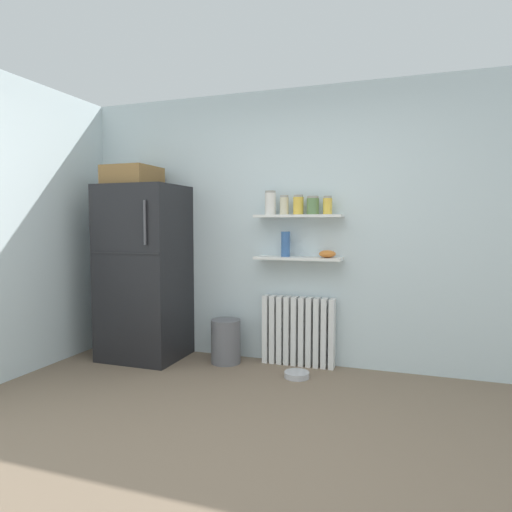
% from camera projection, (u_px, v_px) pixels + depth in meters
% --- Properties ---
extents(ground_plane, '(7.04, 7.04, 0.00)m').
position_uv_depth(ground_plane, '(242.00, 429.00, 2.95)').
color(ground_plane, '#7A6651').
extents(back_wall, '(7.04, 0.10, 2.60)m').
position_uv_depth(back_wall, '(300.00, 227.00, 4.32)').
color(back_wall, silver).
rests_on(back_wall, ground_plane).
extents(refrigerator, '(0.76, 0.69, 1.90)m').
position_uv_depth(refrigerator, '(144.00, 268.00, 4.48)').
color(refrigerator, black).
rests_on(refrigerator, ground_plane).
extents(radiator, '(0.69, 0.12, 0.65)m').
position_uv_depth(radiator, '(298.00, 331.00, 4.26)').
color(radiator, white).
rests_on(radiator, ground_plane).
extents(wall_shelf_lower, '(0.81, 0.22, 0.02)m').
position_uv_depth(wall_shelf_lower, '(298.00, 258.00, 4.18)').
color(wall_shelf_lower, white).
extents(wall_shelf_upper, '(0.81, 0.22, 0.02)m').
position_uv_depth(wall_shelf_upper, '(298.00, 216.00, 4.15)').
color(wall_shelf_upper, white).
extents(storage_jar_0, '(0.11, 0.11, 0.22)m').
position_uv_depth(storage_jar_0, '(270.00, 203.00, 4.23)').
color(storage_jar_0, silver).
rests_on(storage_jar_0, wall_shelf_upper).
extents(storage_jar_1, '(0.08, 0.08, 0.18)m').
position_uv_depth(storage_jar_1, '(284.00, 205.00, 4.19)').
color(storage_jar_1, beige).
rests_on(storage_jar_1, wall_shelf_upper).
extents(storage_jar_2, '(0.10, 0.10, 0.18)m').
position_uv_depth(storage_jar_2, '(298.00, 205.00, 4.15)').
color(storage_jar_2, yellow).
rests_on(storage_jar_2, wall_shelf_upper).
extents(storage_jar_3, '(0.11, 0.11, 0.17)m').
position_uv_depth(storage_jar_3, '(313.00, 205.00, 4.10)').
color(storage_jar_3, '#5B7F4C').
rests_on(storage_jar_3, wall_shelf_upper).
extents(storage_jar_4, '(0.08, 0.08, 0.17)m').
position_uv_depth(storage_jar_4, '(328.00, 205.00, 4.06)').
color(storage_jar_4, yellow).
rests_on(storage_jar_4, wall_shelf_upper).
extents(vase, '(0.08, 0.08, 0.23)m').
position_uv_depth(vase, '(286.00, 244.00, 4.21)').
color(vase, '#38609E').
rests_on(vase, wall_shelf_lower).
extents(shelf_bowl, '(0.15, 0.15, 0.07)m').
position_uv_depth(shelf_bowl, '(327.00, 254.00, 4.09)').
color(shelf_bowl, orange).
rests_on(shelf_bowl, wall_shelf_lower).
extents(trash_bin, '(0.28, 0.28, 0.42)m').
position_uv_depth(trash_bin, '(226.00, 341.00, 4.33)').
color(trash_bin, slate).
rests_on(trash_bin, ground_plane).
extents(pet_food_bowl, '(0.22, 0.22, 0.05)m').
position_uv_depth(pet_food_bowl, '(297.00, 375.00, 3.93)').
color(pet_food_bowl, '#B7B7BC').
rests_on(pet_food_bowl, ground_plane).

